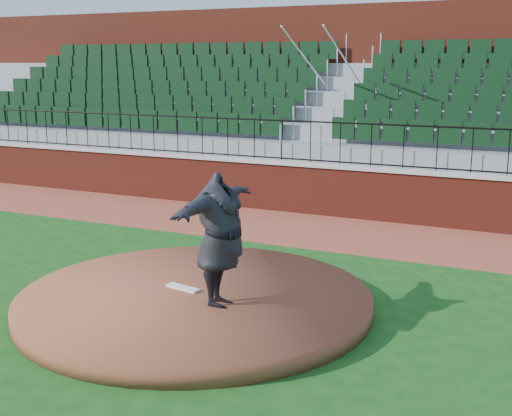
# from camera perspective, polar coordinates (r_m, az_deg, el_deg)

# --- Properties ---
(ground) EXTENTS (90.00, 90.00, 0.00)m
(ground) POSITION_cam_1_polar(r_m,az_deg,el_deg) (10.67, -3.54, -8.38)
(ground) COLOR #144614
(ground) RESTS_ON ground
(warning_track) EXTENTS (34.00, 3.20, 0.01)m
(warning_track) POSITION_cam_1_polar(r_m,az_deg,el_deg) (15.39, 6.33, -1.97)
(warning_track) COLOR brown
(warning_track) RESTS_ON ground
(field_wall) EXTENTS (34.00, 0.35, 1.20)m
(field_wall) POSITION_cam_1_polar(r_m,az_deg,el_deg) (16.75, 8.21, 1.21)
(field_wall) COLOR maroon
(field_wall) RESTS_ON ground
(wall_cap) EXTENTS (34.00, 0.45, 0.10)m
(wall_cap) POSITION_cam_1_polar(r_m,az_deg,el_deg) (16.64, 8.28, 3.41)
(wall_cap) COLOR #B7B7B7
(wall_cap) RESTS_ON field_wall
(wall_railing) EXTENTS (34.00, 0.05, 1.00)m
(wall_railing) POSITION_cam_1_polar(r_m,az_deg,el_deg) (16.56, 8.33, 5.29)
(wall_railing) COLOR black
(wall_railing) RESTS_ON wall_cap
(seating_stands) EXTENTS (34.00, 5.10, 4.60)m
(seating_stands) POSITION_cam_1_polar(r_m,az_deg,el_deg) (19.12, 10.87, 7.61)
(seating_stands) COLOR gray
(seating_stands) RESTS_ON ground
(concourse_wall) EXTENTS (34.00, 0.50, 5.50)m
(concourse_wall) POSITION_cam_1_polar(r_m,az_deg,el_deg) (21.81, 12.86, 9.24)
(concourse_wall) COLOR maroon
(concourse_wall) RESTS_ON ground
(pitchers_mound) EXTENTS (5.44, 5.44, 0.25)m
(pitchers_mound) POSITION_cam_1_polar(r_m,az_deg,el_deg) (10.65, -5.12, -7.72)
(pitchers_mound) COLOR brown
(pitchers_mound) RESTS_ON ground
(pitching_rubber) EXTENTS (0.61, 0.25, 0.04)m
(pitching_rubber) POSITION_cam_1_polar(r_m,az_deg,el_deg) (10.79, -6.13, -6.66)
(pitching_rubber) COLOR white
(pitching_rubber) RESTS_ON pitchers_mound
(pitcher) EXTENTS (0.85, 2.47, 1.97)m
(pitcher) POSITION_cam_1_polar(r_m,az_deg,el_deg) (9.79, -3.03, -2.67)
(pitcher) COLOR black
(pitcher) RESTS_ON pitchers_mound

